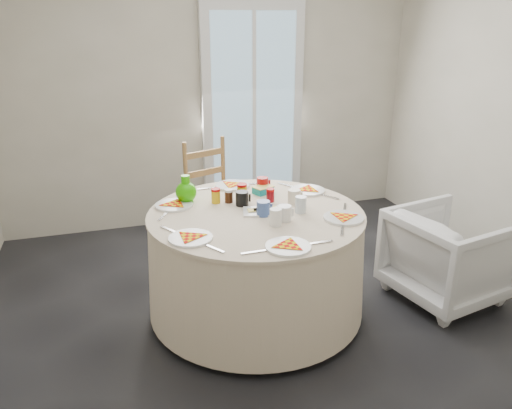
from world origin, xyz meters
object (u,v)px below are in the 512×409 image
object	(u,v)px
table	(256,263)
wooden_chair	(217,201)
armchair	(449,248)
green_pitcher	(186,185)

from	to	relation	value
table	wooden_chair	bearing A→B (deg)	91.87
table	wooden_chair	world-z (taller)	wooden_chair
armchair	green_pitcher	size ratio (longest dim) A/B	3.91
table	green_pitcher	xyz separation A→B (m)	(-0.40, 0.33, 0.49)
wooden_chair	green_pitcher	size ratio (longest dim) A/B	5.25
table	green_pitcher	bearing A→B (deg)	140.48
green_pitcher	armchair	bearing A→B (deg)	-40.06
wooden_chair	armchair	size ratio (longest dim) A/B	1.34
wooden_chair	green_pitcher	world-z (taller)	green_pitcher
armchair	green_pitcher	bearing A→B (deg)	61.52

